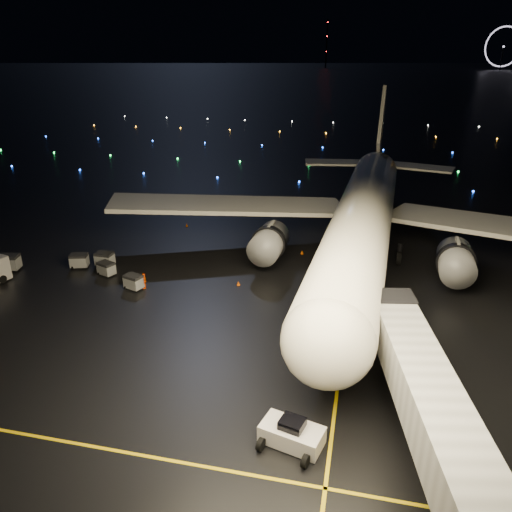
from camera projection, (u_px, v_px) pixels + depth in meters
The scene contains 19 objects.
ground at pixel (354, 91), 310.90m from camera, with size 2000.00×2000.00×0.00m, color black.
lane_centre at pixel (349, 297), 51.63m from camera, with size 0.25×80.00×0.02m, color #DDB808.
lane_cross at pixel (65, 441), 32.59m from camera, with size 60.00×0.25×0.02m, color #DDB808.
airliner at pixel (368, 181), 59.49m from camera, with size 65.09×61.83×18.44m, color silver, non-canonical shape.
pushback_tug at pixel (292, 432), 32.09m from camera, with size 4.01×2.10×1.91m, color silver.
belt_loader at pixel (311, 327), 42.83m from camera, with size 6.93×1.89×3.36m, color silver, non-canonical shape.
crew_c at pixel (144, 281), 53.32m from camera, with size 1.03×0.43×1.76m, color #FF4E00.
safety_cone_0 at pixel (238, 283), 54.20m from camera, with size 0.39×0.39×0.45m, color #E55200.
safety_cone_1 at pixel (302, 252), 62.54m from camera, with size 0.40×0.40×0.45m, color #E55200.
safety_cone_2 at pixel (263, 257), 61.03m from camera, with size 0.43×0.43×0.49m, color #E55200.
safety_cone_3 at pixel (187, 225), 72.29m from camera, with size 0.40×0.40×0.45m, color #E55200.
ferris_wheel at pixel (503, 48), 644.53m from camera, with size 50.00×4.00×52.00m, color black, non-canonical shape.
radio_mast at pixel (327, 44), 707.47m from camera, with size 1.80×1.80×64.00m, color black.
taxiway_lights at pixel (322, 143), 136.02m from camera, with size 164.00×92.00×0.36m, color black, non-canonical shape.
baggage_cart_0 at pixel (134, 282), 53.18m from camera, with size 1.87×1.31×1.59m, color gray.
baggage_cart_1 at pixel (106, 269), 56.45m from camera, with size 1.83×1.28×1.55m, color gray.
baggage_cart_2 at pixel (105, 259), 58.83m from camera, with size 1.99×1.39×1.69m, color gray.
baggage_cart_3 at pixel (79, 261), 58.44m from camera, with size 1.96×1.37×1.66m, color gray.
baggage_cart_4 at pixel (9, 263), 57.69m from camera, with size 2.20×1.54×1.87m, color gray.
Camera 1 is at (12.88, -32.06, 23.68)m, focal length 35.00 mm.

